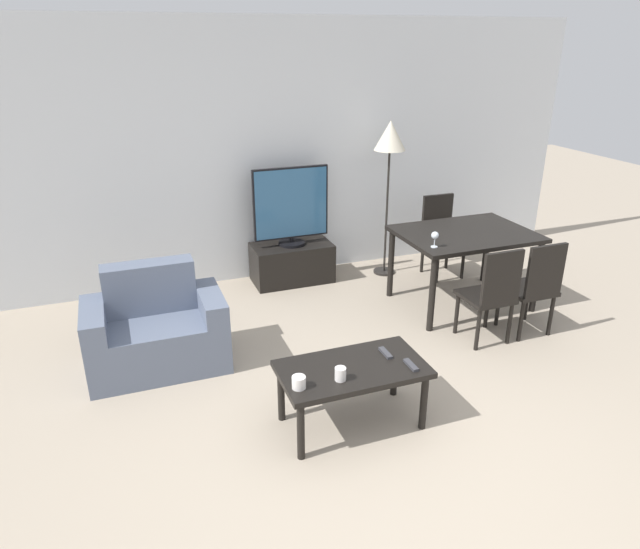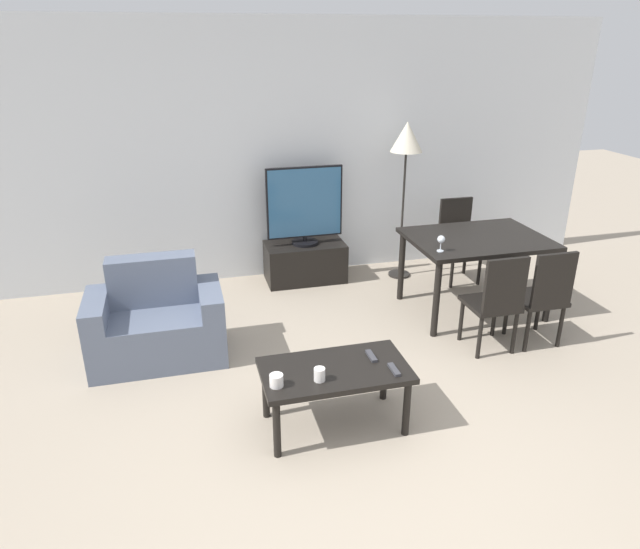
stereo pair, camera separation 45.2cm
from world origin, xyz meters
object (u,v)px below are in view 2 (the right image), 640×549
object	(u,v)px
armchair	(157,324)
remote_secondary	(394,370)
coffee_table	(335,375)
cup_white_near	(276,380)
floor_lamp	(407,144)
dining_table	(476,246)
cup_colored_far	(320,374)
tv_stand	(305,262)
dining_chair_near	(496,299)
dining_chair_far	(458,236)
remote_primary	(371,356)
tv	(305,206)
dining_chair_near_right	(543,294)

from	to	relation	value
armchair	remote_secondary	size ratio (longest dim) A/B	7.20
coffee_table	cup_white_near	xyz separation A→B (m)	(-0.41, -0.11, 0.10)
coffee_table	floor_lamp	xyz separation A→B (m)	(1.44, 2.41, 1.07)
dining_table	cup_colored_far	size ratio (longest dim) A/B	14.28
tv_stand	cup_white_near	size ratio (longest dim) A/B	9.69
dining_chair_near	dining_chair_far	xyz separation A→B (m)	(0.45, 1.55, 0.00)
remote_primary	dining_table	bearing A→B (deg)	41.68
remote_primary	cup_colored_far	xyz separation A→B (m)	(-0.42, -0.19, 0.03)
tv_stand	dining_chair_near	world-z (taller)	dining_chair_near
dining_chair_near	remote_secondary	xyz separation A→B (m)	(-1.20, -0.77, -0.02)
tv	floor_lamp	distance (m)	1.23
tv	dining_table	distance (m)	1.81
dining_table	dining_chair_far	bearing A→B (deg)	74.00
remote_secondary	armchair	bearing A→B (deg)	137.80
floor_lamp	cup_white_near	size ratio (longest dim) A/B	19.23
cup_white_near	dining_chair_far	bearing A→B (deg)	43.48
floor_lamp	cup_white_near	distance (m)	3.28
remote_primary	cup_colored_far	world-z (taller)	cup_colored_far
dining_chair_near	remote_primary	bearing A→B (deg)	-156.13
dining_chair_near_right	remote_secondary	bearing A→B (deg)	-154.87
coffee_table	remote_primary	xyz separation A→B (m)	(0.28, 0.07, 0.07)
remote_primary	tv_stand	bearing A→B (deg)	87.55
tv_stand	tv	bearing A→B (deg)	-90.00
remote_secondary	dining_table	bearing A→B (deg)	47.39
dining_chair_near	cup_colored_far	world-z (taller)	dining_chair_near
cup_colored_far	armchair	bearing A→B (deg)	126.85
remote_secondary	tv_stand	bearing A→B (deg)	89.61
dining_chair_near	cup_white_near	bearing A→B (deg)	-159.26
coffee_table	dining_chair_near	world-z (taller)	dining_chair_near
cup_white_near	tv	bearing A→B (deg)	73.23
dining_chair_near	floor_lamp	size ratio (longest dim) A/B	0.52
dining_chair_near_right	cup_white_near	distance (m)	2.54
cup_white_near	remote_secondary	bearing A→B (deg)	-1.54
tv_stand	dining_chair_far	world-z (taller)	dining_chair_far
tv_stand	dining_chair_near_right	world-z (taller)	dining_chair_near_right
dining_chair_near_right	coffee_table	bearing A→B (deg)	-162.41
dining_chair_far	floor_lamp	world-z (taller)	floor_lamp
dining_chair_near	floor_lamp	bearing A→B (deg)	94.14
dining_chair_far	cup_colored_far	bearing A→B (deg)	-132.96
armchair	tv_stand	distance (m)	2.02
dining_chair_near	cup_white_near	world-z (taller)	dining_chair_near
armchair	dining_chair_near_right	world-z (taller)	dining_chair_near_right
tv_stand	tv	distance (m)	0.64
coffee_table	dining_chair_far	distance (m)	2.98
tv_stand	tv	size ratio (longest dim) A/B	1.02
remote_secondary	cup_colored_far	bearing A→B (deg)	178.33
cup_colored_far	tv_stand	bearing A→B (deg)	78.92
remote_secondary	floor_lamp	bearing A→B (deg)	67.07
armchair	dining_chair_far	distance (m)	3.32
dining_chair_near_right	floor_lamp	xyz separation A→B (m)	(-0.57, 1.77, 0.98)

